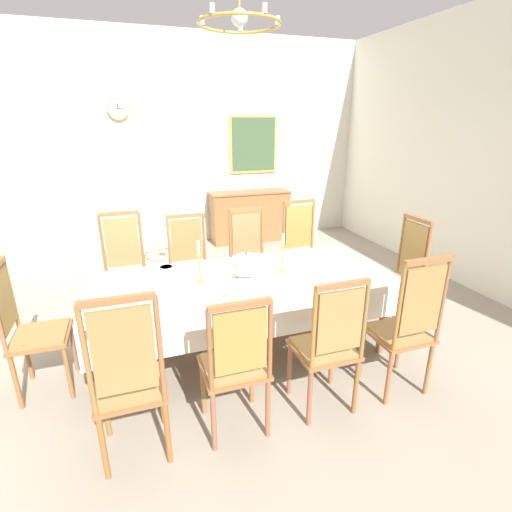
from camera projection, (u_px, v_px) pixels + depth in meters
ground at (236, 339)px, 3.90m from camera, size 6.51×6.84×0.04m
back_wall at (179, 144)px, 6.40m from camera, size 6.51×0.08×3.44m
dining_table at (243, 285)px, 3.43m from camera, size 2.66×1.06×0.77m
tablecloth at (243, 285)px, 3.43m from camera, size 2.68×1.08×0.33m
chair_south_a at (129, 379)px, 2.31m from camera, size 0.44×0.42×1.22m
chair_north_a at (125, 270)px, 3.99m from camera, size 0.44×0.42×1.21m
chair_south_b at (236, 363)px, 2.54m from camera, size 0.44×0.42×1.08m
chair_north_b at (190, 265)px, 4.20m from camera, size 0.44×0.42×1.14m
chair_south_c at (329, 343)px, 2.74m from camera, size 0.44×0.42×1.11m
chair_north_c at (250, 258)px, 4.41m from camera, size 0.44×0.42×1.16m
chair_south_d at (406, 325)px, 2.93m from camera, size 0.44×0.42×1.20m
chair_north_d at (302, 250)px, 4.61m from camera, size 0.44×0.42×1.20m
chair_head_west at (29, 327)px, 2.95m from camera, size 0.42×0.44×1.13m
chair_head_east at (401, 272)px, 3.99m from camera, size 0.42×0.44×1.18m
soup_tureen at (246, 265)px, 3.38m from camera, size 0.30×0.30×0.23m
candlestick_west at (199, 266)px, 3.24m from camera, size 0.07×0.07×0.38m
candlestick_east at (283, 257)px, 3.47m from camera, size 0.07×0.07×0.37m
bowl_near_left at (240, 294)px, 3.03m from camera, size 0.14×0.14×0.03m
bowl_near_right at (361, 276)px, 3.38m from camera, size 0.15×0.15×0.04m
bowl_far_left at (166, 268)px, 3.56m from camera, size 0.14×0.14×0.03m
spoon_primary at (227, 296)px, 3.03m from camera, size 0.06×0.17×0.01m
spoon_secondary at (369, 275)px, 3.43m from camera, size 0.06×0.18×0.01m
sideboard at (250, 216)px, 6.89m from camera, size 1.44×0.48×0.90m
mounted_clock at (118, 109)px, 5.88m from camera, size 0.33×0.06×0.33m
framed_painting at (253, 144)px, 6.75m from camera, size 0.88×0.05×0.99m
chandelier at (239, 22)px, 2.73m from camera, size 0.62×0.61×0.66m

